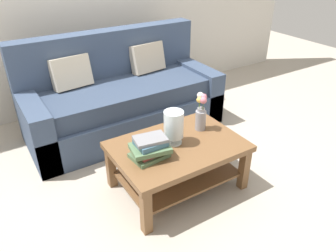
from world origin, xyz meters
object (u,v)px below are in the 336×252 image
object	(u,v)px
book_stack_main	(150,148)
glass_hurricane_vase	(174,125)
couch	(121,98)
flower_pitcher	(201,113)
coffee_table	(178,156)

from	to	relation	value
book_stack_main	glass_hurricane_vase	distance (m)	0.29
couch	flower_pitcher	bearing A→B (deg)	-76.88
book_stack_main	glass_hurricane_vase	bearing A→B (deg)	15.44
couch	book_stack_main	bearing A→B (deg)	-104.82
coffee_table	flower_pitcher	bearing A→B (deg)	18.17
couch	book_stack_main	xyz separation A→B (m)	(-0.33, -1.24, 0.16)
couch	flower_pitcher	distance (m)	1.16
couch	flower_pitcher	size ratio (longest dim) A/B	6.11
coffee_table	flower_pitcher	xyz separation A→B (m)	(0.30, 0.10, 0.28)
couch	coffee_table	distance (m)	1.21
coffee_table	book_stack_main	distance (m)	0.35
couch	book_stack_main	distance (m)	1.30
coffee_table	glass_hurricane_vase	size ratio (longest dim) A/B	3.70
flower_pitcher	couch	bearing A→B (deg)	103.12
flower_pitcher	coffee_table	bearing A→B (deg)	-161.83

